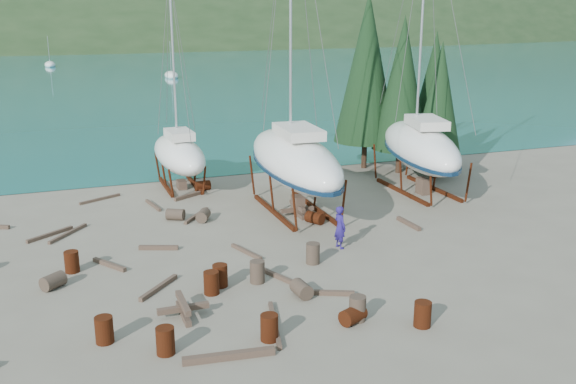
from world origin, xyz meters
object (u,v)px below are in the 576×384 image
object	(u,v)px
large_sailboat_near	(294,159)
small_sailboat_shore	(179,154)
large_sailboat_far	(420,146)
worker	(340,227)

from	to	relation	value
large_sailboat_near	small_sailboat_shore	distance (m)	8.43
large_sailboat_far	small_sailboat_shore	bearing A→B (deg)	169.72
large_sailboat_far	worker	world-z (taller)	large_sailboat_far
worker	small_sailboat_shore	bearing A→B (deg)	10.04
worker	large_sailboat_near	bearing A→B (deg)	-10.29
small_sailboat_shore	worker	distance (m)	13.59
small_sailboat_shore	large_sailboat_near	bearing A→B (deg)	-58.45
large_sailboat_far	small_sailboat_shore	world-z (taller)	large_sailboat_far
large_sailboat_near	large_sailboat_far	distance (m)	8.26
large_sailboat_near	large_sailboat_far	world-z (taller)	large_sailboat_near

